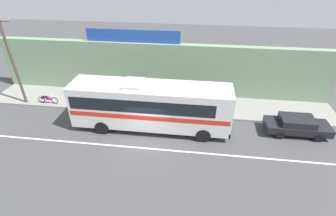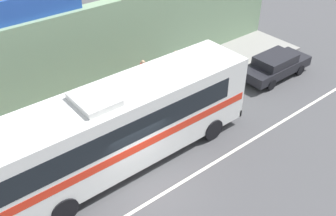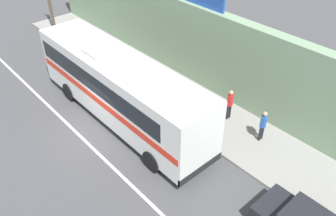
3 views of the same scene
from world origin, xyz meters
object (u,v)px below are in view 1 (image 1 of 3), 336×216
(intercity_bus, at_px, (150,104))
(motorcycle_purple, at_px, (47,99))
(parked_car, at_px, (297,125))
(pedestrian_far_left, at_px, (229,95))
(pedestrian_far_right, at_px, (204,92))
(motorcycle_red, at_px, (81,100))
(utility_pole, at_px, (12,60))

(intercity_bus, bearing_deg, motorcycle_purple, 166.95)
(parked_car, height_order, pedestrian_far_left, pedestrian_far_left)
(pedestrian_far_right, bearing_deg, parked_car, -26.86)
(motorcycle_red, bearing_deg, pedestrian_far_right, 9.46)
(utility_pole, relative_size, motorcycle_red, 3.90)
(motorcycle_purple, xyz_separation_m, pedestrian_far_right, (13.53, 1.86, 0.59))
(parked_car, bearing_deg, pedestrian_far_left, 144.51)
(intercity_bus, bearing_deg, pedestrian_far_right, 45.86)
(intercity_bus, xyz_separation_m, pedestrian_far_right, (3.96, 4.08, -0.91))
(intercity_bus, relative_size, pedestrian_far_left, 6.90)
(utility_pole, distance_m, pedestrian_far_right, 15.97)
(utility_pole, distance_m, motorcycle_red, 6.19)
(utility_pole, bearing_deg, intercity_bus, -10.53)
(parked_car, xyz_separation_m, motorcycle_purple, (-20.35, 1.60, -0.17))
(intercity_bus, distance_m, pedestrian_far_right, 5.75)
(intercity_bus, height_order, utility_pole, utility_pole)
(intercity_bus, bearing_deg, motorcycle_red, 160.37)
(motorcycle_purple, height_order, pedestrian_far_right, pedestrian_far_right)
(parked_car, bearing_deg, pedestrian_far_right, 153.14)
(intercity_bus, height_order, motorcycle_purple, intercity_bus)
(motorcycle_red, relative_size, motorcycle_purple, 1.06)
(intercity_bus, relative_size, motorcycle_red, 5.93)
(utility_pole, distance_m, motorcycle_purple, 4.06)
(motorcycle_red, bearing_deg, motorcycle_purple, -177.93)
(intercity_bus, height_order, parked_car, intercity_bus)
(utility_pole, bearing_deg, pedestrian_far_left, 5.78)
(motorcycle_purple, bearing_deg, utility_pole, -178.46)
(motorcycle_red, bearing_deg, intercity_bus, -19.63)
(motorcycle_purple, bearing_deg, parked_car, -4.49)
(intercity_bus, xyz_separation_m, utility_pole, (-11.63, 2.16, 2.00))
(intercity_bus, relative_size, motorcycle_purple, 6.28)
(pedestrian_far_left, bearing_deg, pedestrian_far_right, 176.83)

